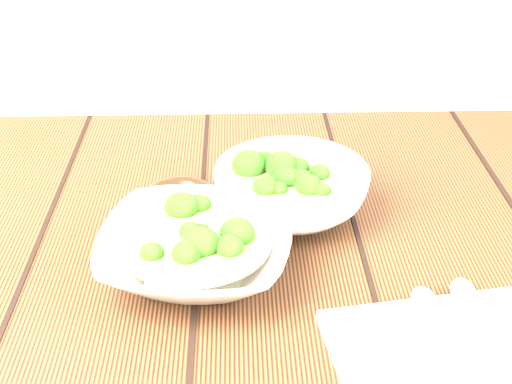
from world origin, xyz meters
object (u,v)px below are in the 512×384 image
(table, at_px, (218,323))
(soup_bowl_front, at_px, (196,250))
(trivet, at_px, (180,201))
(napkin, at_px, (449,361))
(soup_bowl_back, at_px, (291,189))

(table, height_order, soup_bowl_front, soup_bowl_front)
(table, bearing_deg, soup_bowl_front, -114.92)
(soup_bowl_front, relative_size, trivet, 2.31)
(trivet, distance_m, napkin, 0.41)
(trivet, bearing_deg, soup_bowl_back, -4.37)
(trivet, height_order, napkin, trivet)
(napkin, bearing_deg, soup_bowl_back, 106.30)
(table, relative_size, soup_bowl_back, 4.85)
(trivet, bearing_deg, table, -62.79)
(soup_bowl_front, distance_m, napkin, 0.30)
(table, distance_m, trivet, 0.17)
(soup_bowl_front, xyz_separation_m, napkin, (0.25, -0.16, -0.02))
(soup_bowl_back, height_order, trivet, soup_bowl_back)
(soup_bowl_front, xyz_separation_m, soup_bowl_back, (0.12, 0.13, 0.01))
(napkin, bearing_deg, table, 129.72)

